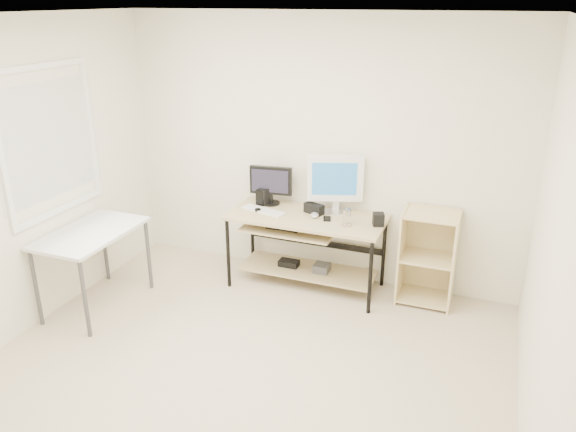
% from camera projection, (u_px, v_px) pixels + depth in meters
% --- Properties ---
extents(room, '(4.01, 4.01, 2.62)m').
position_uv_depth(room, '(210.00, 216.00, 3.80)').
color(room, beige).
rests_on(room, ground).
extents(desk, '(1.50, 0.65, 0.75)m').
position_uv_depth(desk, '(304.00, 236.00, 5.46)').
color(desk, tan).
rests_on(desk, ground).
extents(side_table, '(0.60, 1.00, 0.75)m').
position_uv_depth(side_table, '(91.00, 240.00, 5.04)').
color(side_table, white).
rests_on(side_table, ground).
extents(shelf_unit, '(0.50, 0.40, 0.90)m').
position_uv_depth(shelf_unit, '(428.00, 256.00, 5.23)').
color(shelf_unit, beige).
rests_on(shelf_unit, ground).
extents(black_monitor, '(0.43, 0.18, 0.39)m').
position_uv_depth(black_monitor, '(271.00, 183.00, 5.59)').
color(black_monitor, black).
rests_on(black_monitor, desk).
extents(white_imac, '(0.52, 0.23, 0.57)m').
position_uv_depth(white_imac, '(335.00, 180.00, 5.33)').
color(white_imac, silver).
rests_on(white_imac, desk).
extents(keyboard, '(0.48, 0.24, 0.02)m').
position_uv_depth(keyboard, '(264.00, 210.00, 5.48)').
color(keyboard, white).
rests_on(keyboard, desk).
extents(mouse, '(0.11, 0.14, 0.04)m').
position_uv_depth(mouse, '(315.00, 215.00, 5.33)').
color(mouse, '#B8B8BE').
rests_on(mouse, desk).
extents(center_speaker, '(0.21, 0.15, 0.10)m').
position_uv_depth(center_speaker, '(314.00, 209.00, 5.41)').
color(center_speaker, black).
rests_on(center_speaker, desk).
extents(speaker_left, '(0.11, 0.11, 0.17)m').
position_uv_depth(speaker_left, '(264.00, 196.00, 5.63)').
color(speaker_left, black).
rests_on(speaker_left, desk).
extents(speaker_right, '(0.13, 0.13, 0.12)m').
position_uv_depth(speaker_right, '(378.00, 219.00, 5.12)').
color(speaker_right, black).
rests_on(speaker_right, desk).
extents(audio_controller, '(0.08, 0.05, 0.16)m').
position_uv_depth(audio_controller, '(260.00, 198.00, 5.61)').
color(audio_controller, black).
rests_on(audio_controller, desk).
extents(volume_puck, '(0.07, 0.07, 0.03)m').
position_uv_depth(volume_puck, '(258.00, 210.00, 5.48)').
color(volume_puck, black).
rests_on(volume_puck, desk).
extents(smartphone, '(0.10, 0.14, 0.01)m').
position_uv_depth(smartphone, '(327.00, 219.00, 5.29)').
color(smartphone, black).
rests_on(smartphone, desk).
extents(coaster, '(0.10, 0.10, 0.01)m').
position_uv_depth(coaster, '(347.00, 225.00, 5.15)').
color(coaster, '#926842').
rests_on(coaster, desk).
extents(drinking_glass, '(0.08, 0.08, 0.15)m').
position_uv_depth(drinking_glass, '(347.00, 217.00, 5.13)').
color(drinking_glass, white).
rests_on(drinking_glass, coaster).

